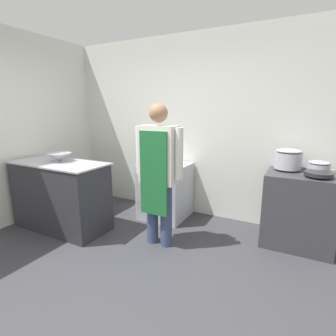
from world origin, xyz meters
The scene contains 11 objects.
ground_plane centered at (0.00, 0.00, 0.00)m, with size 14.00×14.00×0.00m, color #38383D.
wall_back centered at (0.00, 2.20, 1.35)m, with size 8.00×0.05×2.70m.
wall_left centered at (-2.06, 1.00, 1.35)m, with size 0.05×8.00×2.70m.
prep_counter centered at (-1.31, 0.81, 0.47)m, with size 1.36×0.62×0.93m.
stove centered at (1.60, 1.81, 0.45)m, with size 0.78×0.63×0.91m.
fridge_unit centered at (-0.23, 1.82, 0.41)m, with size 0.66×0.67×0.82m.
person_cook centered at (0.11, 1.03, 0.95)m, with size 0.61×0.24×1.69m.
mixing_bowl centered at (-1.34, 0.86, 0.99)m, with size 0.32×0.32×0.11m.
stock_pot centered at (1.42, 1.92, 1.03)m, with size 0.31×0.31×0.25m.
saute_pan centered at (1.75, 1.70, 0.93)m, with size 0.29×0.29×0.04m.
sauce_pot centered at (1.75, 1.92, 0.97)m, with size 0.24×0.24×0.13m.
Camera 1 is at (1.58, -1.54, 1.63)m, focal length 28.00 mm.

